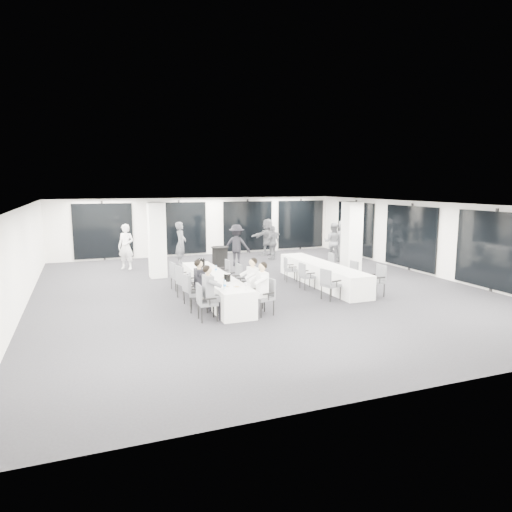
{
  "coord_description": "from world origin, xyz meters",
  "views": [
    {
      "loc": [
        -5.34,
        -13.83,
        3.46
      ],
      "look_at": [
        -0.15,
        -0.2,
        1.15
      ],
      "focal_mm": 32.0,
      "sensor_mm": 36.0,
      "label": 1
    }
  ],
  "objects_px": {
    "chair_main_left_fourth": "(184,280)",
    "chair_main_right_far": "(224,271)",
    "standing_guest_e": "(344,238)",
    "standing_guest_f": "(268,235)",
    "chair_side_left_mid": "(305,274)",
    "ice_bucket_near": "(227,277)",
    "banquet_table_side": "(322,274)",
    "standing_guest_h": "(333,239)",
    "standing_guest_g": "(126,244)",
    "banquet_table_main": "(215,287)",
    "chair_main_right_near": "(265,294)",
    "chair_main_right_mid": "(244,282)",
    "chair_main_left_near": "(204,300)",
    "cocktail_table": "(220,259)",
    "standing_guest_c": "(237,242)",
    "ice_bucket_far": "(201,263)",
    "chair_main_left_second": "(195,290)",
    "chair_main_right_second": "(256,289)",
    "chair_side_left_near": "(329,282)",
    "chair_side_right_far": "(328,264)",
    "standing_guest_a": "(181,241)",
    "chair_side_right_near": "(377,278)",
    "chair_main_left_far": "(177,274)",
    "standing_guest_d": "(273,240)",
    "chair_main_right_fourth": "(235,277)",
    "chair_side_left_far": "(289,268)",
    "chair_side_right_mid": "(351,272)",
    "chair_main_left_mid": "(190,287)"
  },
  "relations": [
    {
      "from": "chair_main_right_fourth",
      "to": "standing_guest_a",
      "type": "bearing_deg",
      "value": 2.78
    },
    {
      "from": "chair_main_left_fourth",
      "to": "cocktail_table",
      "type": "bearing_deg",
      "value": 136.04
    },
    {
      "from": "chair_main_left_near",
      "to": "chair_side_right_far",
      "type": "distance_m",
      "value": 6.79
    },
    {
      "from": "chair_main_left_fourth",
      "to": "chair_main_left_second",
      "type": "bearing_deg",
      "value": -13.4
    },
    {
      "from": "chair_main_left_second",
      "to": "standing_guest_f",
      "type": "relative_size",
      "value": 0.51
    },
    {
      "from": "banquet_table_side",
      "to": "standing_guest_h",
      "type": "height_order",
      "value": "standing_guest_h"
    },
    {
      "from": "chair_main_left_near",
      "to": "standing_guest_d",
      "type": "bearing_deg",
      "value": 148.42
    },
    {
      "from": "chair_side_left_mid",
      "to": "ice_bucket_near",
      "type": "height_order",
      "value": "ice_bucket_near"
    },
    {
      "from": "standing_guest_a",
      "to": "standing_guest_g",
      "type": "bearing_deg",
      "value": 122.29
    },
    {
      "from": "banquet_table_side",
      "to": "standing_guest_c",
      "type": "xyz_separation_m",
      "value": [
        -1.56,
        4.63,
        0.62
      ]
    },
    {
      "from": "chair_main_left_far",
      "to": "chair_side_left_mid",
      "type": "distance_m",
      "value": 4.26
    },
    {
      "from": "chair_main_right_second",
      "to": "chair_side_right_mid",
      "type": "bearing_deg",
      "value": -76.16
    },
    {
      "from": "chair_side_left_far",
      "to": "standing_guest_a",
      "type": "relative_size",
      "value": 0.41
    },
    {
      "from": "chair_side_left_near",
      "to": "standing_guest_g",
      "type": "distance_m",
      "value": 9.06
    },
    {
      "from": "chair_main_right_second",
      "to": "standing_guest_g",
      "type": "relative_size",
      "value": 0.44
    },
    {
      "from": "banquet_table_side",
      "to": "chair_main_right_near",
      "type": "bearing_deg",
      "value": -140.07
    },
    {
      "from": "chair_main_left_mid",
      "to": "standing_guest_f",
      "type": "bearing_deg",
      "value": 129.7
    },
    {
      "from": "standing_guest_g",
      "to": "banquet_table_main",
      "type": "bearing_deg",
      "value": -36.45
    },
    {
      "from": "chair_main_right_second",
      "to": "ice_bucket_near",
      "type": "xyz_separation_m",
      "value": [
        -0.74,
        0.33,
        0.33
      ]
    },
    {
      "from": "cocktail_table",
      "to": "standing_guest_a",
      "type": "relative_size",
      "value": 0.47
    },
    {
      "from": "chair_side_right_near",
      "to": "chair_main_left_far",
      "type": "bearing_deg",
      "value": 62.91
    },
    {
      "from": "standing_guest_e",
      "to": "ice_bucket_far",
      "type": "relative_size",
      "value": 7.53
    },
    {
      "from": "banquet_table_main",
      "to": "standing_guest_g",
      "type": "bearing_deg",
      "value": 108.44
    },
    {
      "from": "chair_main_left_far",
      "to": "chair_main_right_mid",
      "type": "xyz_separation_m",
      "value": [
        1.66,
        -2.02,
        0.01
      ]
    },
    {
      "from": "chair_main_left_far",
      "to": "ice_bucket_far",
      "type": "height_order",
      "value": "ice_bucket_far"
    },
    {
      "from": "standing_guest_h",
      "to": "chair_main_left_far",
      "type": "bearing_deg",
      "value": 65.21
    },
    {
      "from": "chair_main_right_far",
      "to": "chair_side_left_mid",
      "type": "height_order",
      "value": "chair_main_right_far"
    },
    {
      "from": "standing_guest_h",
      "to": "ice_bucket_far",
      "type": "distance_m",
      "value": 7.74
    },
    {
      "from": "chair_main_left_fourth",
      "to": "chair_main_right_second",
      "type": "relative_size",
      "value": 1.08
    },
    {
      "from": "banquet_table_main",
      "to": "chair_main_right_near",
      "type": "bearing_deg",
      "value": -67.98
    },
    {
      "from": "chair_side_left_mid",
      "to": "standing_guest_f",
      "type": "height_order",
      "value": "standing_guest_f"
    },
    {
      "from": "chair_main_right_fourth",
      "to": "standing_guest_e",
      "type": "relative_size",
      "value": 0.45
    },
    {
      "from": "cocktail_table",
      "to": "chair_main_right_near",
      "type": "xyz_separation_m",
      "value": [
        -0.59,
        -6.31,
        0.05
      ]
    },
    {
      "from": "chair_main_right_second",
      "to": "chair_main_right_far",
      "type": "distance_m",
      "value": 3.07
    },
    {
      "from": "chair_main_right_mid",
      "to": "standing_guest_g",
      "type": "height_order",
      "value": "standing_guest_g"
    },
    {
      "from": "chair_main_left_fourth",
      "to": "chair_main_right_far",
      "type": "distance_m",
      "value": 2.11
    },
    {
      "from": "standing_guest_g",
      "to": "chair_side_left_mid",
      "type": "bearing_deg",
      "value": -13.04
    },
    {
      "from": "chair_main_left_far",
      "to": "chair_side_left_far",
      "type": "height_order",
      "value": "chair_main_left_far"
    },
    {
      "from": "ice_bucket_near",
      "to": "standing_guest_g",
      "type": "bearing_deg",
      "value": 106.64
    },
    {
      "from": "chair_main_left_near",
      "to": "chair_main_right_mid",
      "type": "distance_m",
      "value": 2.35
    },
    {
      "from": "standing_guest_c",
      "to": "ice_bucket_far",
      "type": "xyz_separation_m",
      "value": [
        -2.5,
        -3.8,
        -0.11
      ]
    },
    {
      "from": "chair_main_left_near",
      "to": "chair_main_right_second",
      "type": "distance_m",
      "value": 1.8
    },
    {
      "from": "chair_main_left_near",
      "to": "standing_guest_f",
      "type": "xyz_separation_m",
      "value": [
        5.62,
        9.49,
        0.47
      ]
    },
    {
      "from": "chair_main_left_second",
      "to": "chair_main_right_second",
      "type": "distance_m",
      "value": 1.69
    },
    {
      "from": "banquet_table_main",
      "to": "chair_main_right_near",
      "type": "distance_m",
      "value": 2.23
    },
    {
      "from": "standing_guest_e",
      "to": "standing_guest_f",
      "type": "bearing_deg",
      "value": 35.98
    },
    {
      "from": "chair_main_right_mid",
      "to": "standing_guest_c",
      "type": "distance_m",
      "value": 5.86
    },
    {
      "from": "banquet_table_main",
      "to": "standing_guest_a",
      "type": "xyz_separation_m",
      "value": [
        0.28,
        6.34,
        0.68
      ]
    },
    {
      "from": "chair_side_right_far",
      "to": "standing_guest_a",
      "type": "relative_size",
      "value": 0.44
    },
    {
      "from": "chair_main_left_far",
      "to": "standing_guest_g",
      "type": "distance_m",
      "value": 4.62
    }
  ]
}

